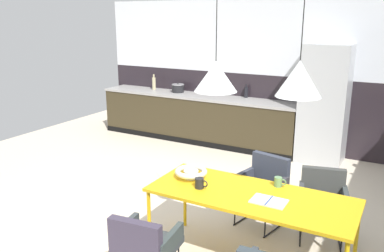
# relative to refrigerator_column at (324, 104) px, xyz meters

# --- Properties ---
(ground_plane) EXTENTS (9.20, 9.20, 0.00)m
(ground_plane) POSITION_rel_refrigerator_column_xyz_m (-0.98, -3.12, -0.95)
(ground_plane) COLOR beige
(back_wall_splashback_dark) EXTENTS (6.91, 0.12, 1.31)m
(back_wall_splashback_dark) POSITION_rel_refrigerator_column_xyz_m (-0.98, 0.36, -0.30)
(back_wall_splashback_dark) COLOR black
(back_wall_splashback_dark) RESTS_ON ground
(back_wall_panel_upper) EXTENTS (6.91, 0.12, 1.31)m
(back_wall_panel_upper) POSITION_rel_refrigerator_column_xyz_m (-0.98, 0.36, 1.01)
(back_wall_panel_upper) COLOR silver
(back_wall_panel_upper) RESTS_ON back_wall_splashback_dark
(kitchen_counter) EXTENTS (3.93, 0.63, 0.88)m
(kitchen_counter) POSITION_rel_refrigerator_column_xyz_m (-2.33, -0.00, -0.51)
(kitchen_counter) COLOR #352D1B
(kitchen_counter) RESTS_ON ground
(refrigerator_column) EXTENTS (0.72, 0.60, 1.90)m
(refrigerator_column) POSITION_rel_refrigerator_column_xyz_m (0.00, 0.00, 0.00)
(refrigerator_column) COLOR #ADAFB2
(refrigerator_column) RESTS_ON ground
(dining_table) EXTENTS (1.88, 0.77, 0.73)m
(dining_table) POSITION_rel_refrigerator_column_xyz_m (0.03, -3.30, -0.26)
(dining_table) COLOR gold
(dining_table) RESTS_ON ground
(armchair_head_of_table) EXTENTS (0.57, 0.56, 0.79)m
(armchair_head_of_table) POSITION_rel_refrigerator_column_xyz_m (-0.12, -2.46, -0.44)
(armchair_head_of_table) COLOR #343A3E
(armchair_head_of_table) RESTS_ON ground
(armchair_corner_seat) EXTENTS (0.58, 0.57, 0.74)m
(armchair_corner_seat) POSITION_rel_refrigerator_column_xyz_m (0.52, -2.44, -0.47)
(armchair_corner_seat) COLOR #343A3E
(armchair_corner_seat) RESTS_ON ground
(armchair_facing_counter) EXTENTS (0.53, 0.52, 0.75)m
(armchair_facing_counter) POSITION_rel_refrigerator_column_xyz_m (-0.58, -4.13, -0.45)
(armchair_facing_counter) COLOR #343A3E
(armchair_facing_counter) RESTS_ON ground
(fruit_bowl) EXTENTS (0.33, 0.33, 0.09)m
(fruit_bowl) POSITION_rel_refrigerator_column_xyz_m (-0.63, -3.23, -0.16)
(fruit_bowl) COLOR silver
(fruit_bowl) RESTS_ON dining_table
(open_book) EXTENTS (0.31, 0.21, 0.02)m
(open_book) POSITION_rel_refrigerator_column_xyz_m (0.23, -3.37, -0.21)
(open_book) COLOR white
(open_book) RESTS_ON dining_table
(mug_short_terracotta) EXTENTS (0.13, 0.09, 0.10)m
(mug_short_terracotta) POSITION_rel_refrigerator_column_xyz_m (-0.44, -3.41, -0.17)
(mug_short_terracotta) COLOR black
(mug_short_terracotta) RESTS_ON dining_table
(mug_tall_blue) EXTENTS (0.12, 0.07, 0.09)m
(mug_tall_blue) POSITION_rel_refrigerator_column_xyz_m (0.20, -3.01, -0.17)
(mug_tall_blue) COLOR #5B8456
(mug_tall_blue) RESTS_ON dining_table
(cooking_pot) EXTENTS (0.24, 0.24, 0.18)m
(cooking_pot) POSITION_rel_refrigerator_column_xyz_m (-2.78, 0.08, 0.01)
(cooking_pot) COLOR black
(cooking_pot) RESTS_ON kitchen_counter
(bottle_vinegar_dark) EXTENTS (0.07, 0.07, 0.24)m
(bottle_vinegar_dark) POSITION_rel_refrigerator_column_xyz_m (-1.43, 0.23, 0.03)
(bottle_vinegar_dark) COLOR black
(bottle_vinegar_dark) RESTS_ON kitchen_counter
(bottle_oil_tall) EXTENTS (0.07, 0.07, 0.31)m
(bottle_oil_tall) POSITION_rel_refrigerator_column_xyz_m (-3.36, 0.11, 0.06)
(bottle_oil_tall) COLOR tan
(bottle_oil_tall) RESTS_ON kitchen_counter
(pendant_lamp_over_table_near) EXTENTS (0.39, 0.39, 0.91)m
(pendant_lamp_over_table_near) POSITION_rel_refrigerator_column_xyz_m (-0.34, -3.29, 0.83)
(pendant_lamp_over_table_near) COLOR black
(pendant_lamp_over_table_far) EXTENTS (0.37, 0.37, 0.88)m
(pendant_lamp_over_table_far) POSITION_rel_refrigerator_column_xyz_m (0.41, -3.33, 0.87)
(pendant_lamp_over_table_far) COLOR black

